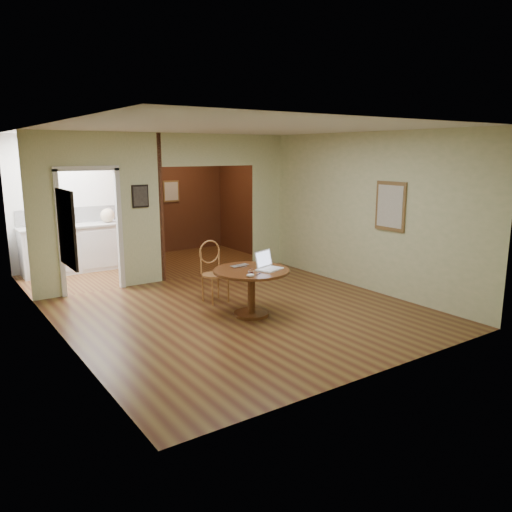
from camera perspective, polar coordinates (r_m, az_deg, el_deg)
floor at (r=7.48m, az=-1.10°, el=-6.63°), size 5.00×5.00×0.00m
room_shell at (r=9.72m, az=-13.64°, el=5.12°), size 5.20×7.50×5.00m
dining_table at (r=7.27m, az=-0.53°, el=-2.94°), size 1.11×1.11×0.69m
chair at (r=8.00m, az=-4.93°, el=-1.36°), size 0.44×0.44×0.99m
open_laptop at (r=7.26m, az=1.26°, el=-0.97°), size 0.43×0.42×0.26m
closed_laptop at (r=7.38m, az=-1.68°, el=-1.19°), size 0.31×0.21×0.02m
mouse at (r=6.80m, az=-0.64°, el=-2.22°), size 0.13×0.10×0.05m
wine_glass at (r=6.92m, az=-0.60°, el=-1.78°), size 0.08×0.08×0.09m
pen at (r=6.95m, az=0.29°, el=-2.07°), size 0.13×0.09×0.01m
kitchen_cabinet at (r=10.61m, az=-20.01°, el=0.83°), size 2.06×0.60×0.94m
grocery_bag at (r=10.71m, az=-16.60°, el=4.47°), size 0.31×0.28×0.29m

